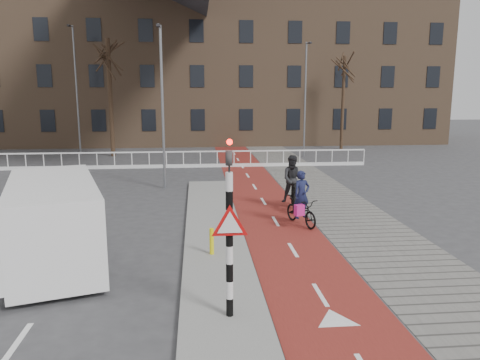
{
  "coord_description": "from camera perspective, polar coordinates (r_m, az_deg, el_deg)",
  "views": [
    {
      "loc": [
        -1.19,
        -10.57,
        4.5
      ],
      "look_at": [
        0.25,
        5.0,
        1.5
      ],
      "focal_mm": 35.0,
      "sensor_mm": 36.0,
      "label": 1
    }
  ],
  "objects": [
    {
      "name": "traffic_signal",
      "position": [
        8.92,
        -1.29,
        -5.46
      ],
      "size": [
        0.8,
        0.8,
        3.68
      ],
      "color": "black",
      "rests_on": "curb_island"
    },
    {
      "name": "railing",
      "position": [
        28.14,
        -13.03,
        2.01
      ],
      "size": [
        28.0,
        0.1,
        0.99
      ],
      "color": "silver",
      "rests_on": "ground"
    },
    {
      "name": "cyclist_near",
      "position": [
        15.94,
        7.49,
        -3.27
      ],
      "size": [
        1.18,
        1.87,
        1.86
      ],
      "rotation": [
        0.0,
        0.0,
        0.35
      ],
      "color": "black",
      "rests_on": "bike_lane"
    },
    {
      "name": "curb_island",
      "position": [
        15.23,
        -3.24,
        -6.1
      ],
      "size": [
        1.8,
        16.0,
        0.12
      ],
      "primitive_type": "cube",
      "color": "gray",
      "rests_on": "ground"
    },
    {
      "name": "streetlight_left",
      "position": [
        35.03,
        -19.28,
        10.14
      ],
      "size": [
        0.12,
        0.12,
        8.85
      ],
      "primitive_type": "cylinder",
      "color": "slate",
      "rests_on": "ground"
    },
    {
      "name": "sidewalk",
      "position": [
        21.75,
        9.44,
        -1.21
      ],
      "size": [
        3.0,
        60.0,
        0.01
      ],
      "primitive_type": "cube",
      "color": "slate",
      "rests_on": "ground"
    },
    {
      "name": "tree_mid",
      "position": [
        33.53,
        -15.51,
        9.55
      ],
      "size": [
        0.3,
        0.3,
        7.93
      ],
      "primitive_type": "cylinder",
      "color": "#302115",
      "rests_on": "ground"
    },
    {
      "name": "bike_lane",
      "position": [
        21.22,
        2.11,
        -1.38
      ],
      "size": [
        2.5,
        60.0,
        0.01
      ],
      "primitive_type": "cube",
      "color": "maroon",
      "rests_on": "ground"
    },
    {
      "name": "townhouse_row",
      "position": [
        42.73,
        -7.99,
        15.2
      ],
      "size": [
        46.0,
        10.0,
        15.9
      ],
      "color": "#7F6047",
      "rests_on": "ground"
    },
    {
      "name": "van",
      "position": [
        13.02,
        -21.76,
        -4.74
      ],
      "size": [
        3.48,
        5.55,
        2.22
      ],
      "rotation": [
        0.0,
        0.0,
        0.3
      ],
      "color": "white",
      "rests_on": "ground"
    },
    {
      "name": "ground",
      "position": [
        11.54,
        1.07,
        -12.07
      ],
      "size": [
        120.0,
        120.0,
        0.0
      ],
      "primitive_type": "plane",
      "color": "#38383A",
      "rests_on": "ground"
    },
    {
      "name": "streetlight_right",
      "position": [
        32.44,
        7.94,
        9.57
      ],
      "size": [
        0.12,
        0.12,
        7.66
      ],
      "primitive_type": "cylinder",
      "color": "slate",
      "rests_on": "ground"
    },
    {
      "name": "tree_right",
      "position": [
        37.24,
        12.43,
        9.13
      ],
      "size": [
        0.24,
        0.24,
        7.08
      ],
      "primitive_type": "cylinder",
      "color": "#302115",
      "rests_on": "ground"
    },
    {
      "name": "cyclist_far",
      "position": [
        17.97,
        6.5,
        -0.87
      ],
      "size": [
        0.99,
        2.01,
        2.08
      ],
      "rotation": [
        0.0,
        0.0,
        -0.15
      ],
      "color": "black",
      "rests_on": "bike_lane"
    },
    {
      "name": "bollard",
      "position": [
        12.8,
        -3.47,
        -7.46
      ],
      "size": [
        0.12,
        0.12,
        0.72
      ],
      "primitive_type": "cylinder",
      "color": "yellow",
      "rests_on": "curb_island"
    },
    {
      "name": "streetlight_near",
      "position": [
        21.69,
        -9.41,
        8.5
      ],
      "size": [
        0.12,
        0.12,
        7.32
      ],
      "primitive_type": "cylinder",
      "color": "slate",
      "rests_on": "ground"
    }
  ]
}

